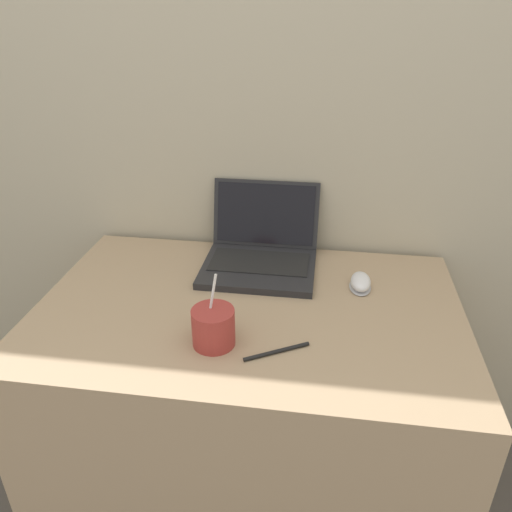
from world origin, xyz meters
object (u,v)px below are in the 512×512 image
computer_mouse (360,282)px  pen (277,351)px  laptop (261,250)px  drink_cup (213,326)px

computer_mouse → pen: size_ratio=0.70×
laptop → pen: size_ratio=2.27×
laptop → computer_mouse: 0.30m
laptop → computer_mouse: (0.28, -0.10, -0.03)m
drink_cup → pen: drink_cup is taller
drink_cup → pen: size_ratio=1.23×
laptop → computer_mouse: size_ratio=3.26×
computer_mouse → pen: computer_mouse is taller
laptop → drink_cup: laptop is taller
laptop → pen: 0.42m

